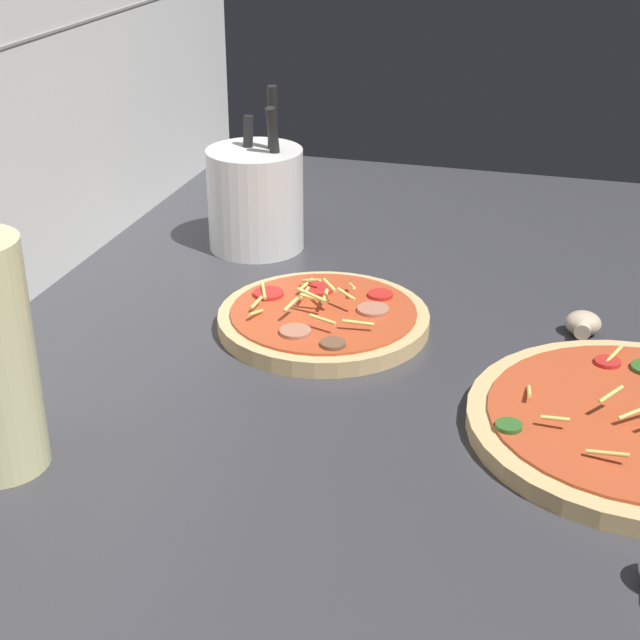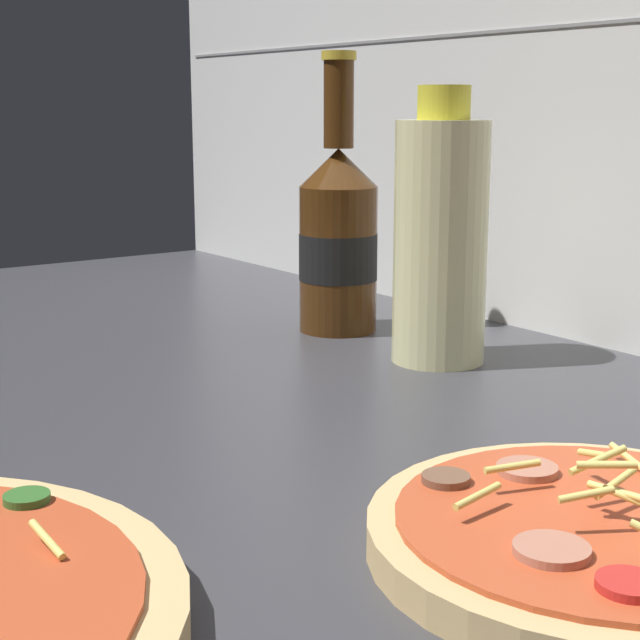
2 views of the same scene
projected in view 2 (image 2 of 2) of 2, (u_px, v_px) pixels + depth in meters
counter_slab at (182, 505)px, 55.11cm from camera, size 160.00×90.00×2.50cm
pizza_far at (604, 537)px, 45.74cm from camera, size 22.23×22.23×5.11cm
beer_bottle at (338, 236)px, 90.69cm from camera, size 7.32×7.32×25.50cm
oil_bottle at (440, 238)px, 79.27cm from camera, size 7.64×7.64×22.32cm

